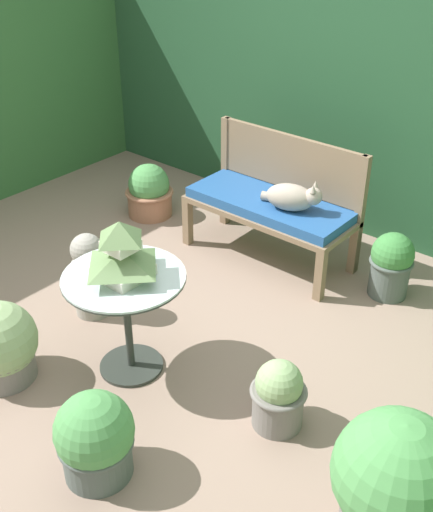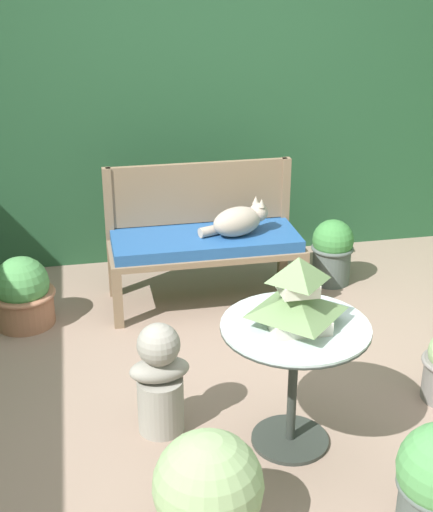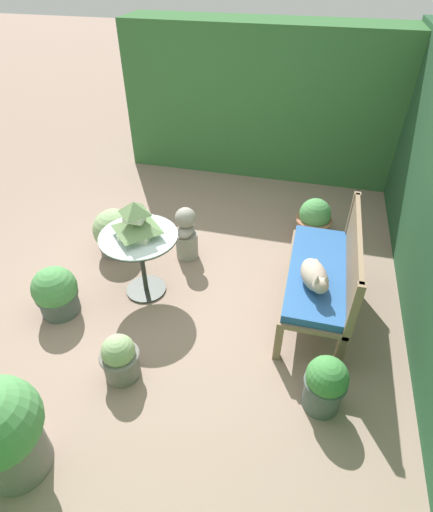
{
  "view_description": "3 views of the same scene",
  "coord_description": "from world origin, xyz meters",
  "px_view_note": "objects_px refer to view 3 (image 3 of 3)",
  "views": [
    {
      "loc": [
        2.26,
        -2.31,
        2.52
      ],
      "look_at": [
        -0.0,
        0.41,
        0.38
      ],
      "focal_mm": 45.0,
      "sensor_mm": 36.0,
      "label": 1
    },
    {
      "loc": [
        -0.89,
        -3.07,
        2.19
      ],
      "look_at": [
        -0.16,
        0.51,
        0.61
      ],
      "focal_mm": 50.0,
      "sensor_mm": 36.0,
      "label": 2
    },
    {
      "loc": [
        2.53,
        0.93,
        2.63
      ],
      "look_at": [
        0.01,
        0.29,
        0.54
      ],
      "focal_mm": 28.0,
      "sensor_mm": 36.0,
      "label": 3
    }
  ],
  "objects_px": {
    "patio_table": "(140,248)",
    "potted_plant_path_edge": "(314,220)",
    "potted_plant_table_near": "(120,358)",
    "potted_plant_bench_left": "(56,292)",
    "potted_plant_patio_mid": "(0,431)",
    "potted_plant_hedge_corner": "(325,384)",
    "potted_plant_table_far": "(115,233)",
    "pagoda_birdhouse": "(136,222)",
    "garden_bench": "(317,276)",
    "garden_bust": "(186,234)",
    "cat": "(315,276)"
  },
  "relations": [
    {
      "from": "potted_plant_table_far",
      "to": "garden_bust",
      "type": "bearing_deg",
      "value": 97.17
    },
    {
      "from": "potted_plant_bench_left",
      "to": "potted_plant_table_far",
      "type": "relative_size",
      "value": 0.96
    },
    {
      "from": "potted_plant_patio_mid",
      "to": "potted_plant_bench_left",
      "type": "bearing_deg",
      "value": -159.35
    },
    {
      "from": "potted_plant_path_edge",
      "to": "potted_plant_bench_left",
      "type": "height_order",
      "value": "potted_plant_bench_left"
    },
    {
      "from": "potted_plant_patio_mid",
      "to": "potted_plant_hedge_corner",
      "type": "xyz_separation_m",
      "value": [
        -0.9,
        1.82,
        -0.17
      ]
    },
    {
      "from": "patio_table",
      "to": "potted_plant_hedge_corner",
      "type": "height_order",
      "value": "patio_table"
    },
    {
      "from": "garden_bust",
      "to": "potted_plant_table_far",
      "type": "relative_size",
      "value": 1.19
    },
    {
      "from": "potted_plant_path_edge",
      "to": "potted_plant_table_far",
      "type": "relative_size",
      "value": 0.92
    },
    {
      "from": "potted_plant_table_far",
      "to": "potted_plant_bench_left",
      "type": "bearing_deg",
      "value": -6.7
    },
    {
      "from": "potted_plant_table_near",
      "to": "garden_bench",
      "type": "bearing_deg",
      "value": 127.74
    },
    {
      "from": "potted_plant_path_edge",
      "to": "potted_plant_bench_left",
      "type": "bearing_deg",
      "value": -50.36
    },
    {
      "from": "potted_plant_patio_mid",
      "to": "potted_plant_hedge_corner",
      "type": "height_order",
      "value": "potted_plant_patio_mid"
    },
    {
      "from": "potted_plant_path_edge",
      "to": "potted_plant_hedge_corner",
      "type": "distance_m",
      "value": 2.11
    },
    {
      "from": "potted_plant_hedge_corner",
      "to": "potted_plant_table_far",
      "type": "relative_size",
      "value": 0.96
    },
    {
      "from": "garden_bench",
      "to": "garden_bust",
      "type": "xyz_separation_m",
      "value": [
        -0.47,
        -1.31,
        -0.12
      ]
    },
    {
      "from": "pagoda_birdhouse",
      "to": "potted_plant_bench_left",
      "type": "distance_m",
      "value": 0.95
    },
    {
      "from": "potted_plant_table_far",
      "to": "potted_plant_table_near",
      "type": "bearing_deg",
      "value": 26.55
    },
    {
      "from": "patio_table",
      "to": "potted_plant_path_edge",
      "type": "xyz_separation_m",
      "value": [
        -1.3,
        1.46,
        -0.3
      ]
    },
    {
      "from": "garden_bust",
      "to": "potted_plant_bench_left",
      "type": "height_order",
      "value": "garden_bust"
    },
    {
      "from": "cat",
      "to": "potted_plant_patio_mid",
      "type": "height_order",
      "value": "potted_plant_patio_mid"
    },
    {
      "from": "pagoda_birdhouse",
      "to": "potted_plant_table_near",
      "type": "distance_m",
      "value": 1.1
    },
    {
      "from": "potted_plant_bench_left",
      "to": "potted_plant_hedge_corner",
      "type": "height_order",
      "value": "same"
    },
    {
      "from": "potted_plant_patio_mid",
      "to": "potted_plant_bench_left",
      "type": "height_order",
      "value": "potted_plant_patio_mid"
    },
    {
      "from": "garden_bench",
      "to": "potted_plant_bench_left",
      "type": "distance_m",
      "value": 2.24
    },
    {
      "from": "potted_plant_hedge_corner",
      "to": "potted_plant_table_far",
      "type": "xyz_separation_m",
      "value": [
        -1.3,
        -2.18,
        -0.01
      ]
    },
    {
      "from": "potted_plant_hedge_corner",
      "to": "potted_plant_table_far",
      "type": "height_order",
      "value": "potted_plant_table_far"
    },
    {
      "from": "potted_plant_table_near",
      "to": "potted_plant_table_far",
      "type": "height_order",
      "value": "potted_plant_table_far"
    },
    {
      "from": "patio_table",
      "to": "potted_plant_hedge_corner",
      "type": "relative_size",
      "value": 1.46
    },
    {
      "from": "potted_plant_path_edge",
      "to": "potted_plant_hedge_corner",
      "type": "relative_size",
      "value": 0.96
    },
    {
      "from": "pagoda_birdhouse",
      "to": "potted_plant_hedge_corner",
      "type": "bearing_deg",
      "value": 64.23
    },
    {
      "from": "garden_bench",
      "to": "potted_plant_hedge_corner",
      "type": "relative_size",
      "value": 2.69
    },
    {
      "from": "patio_table",
      "to": "potted_plant_path_edge",
      "type": "bearing_deg",
      "value": 131.61
    },
    {
      "from": "pagoda_birdhouse",
      "to": "cat",
      "type": "bearing_deg",
      "value": 86.65
    },
    {
      "from": "potted_plant_table_near",
      "to": "potted_plant_table_far",
      "type": "relative_size",
      "value": 0.82
    },
    {
      "from": "garden_bust",
      "to": "potted_plant_hedge_corner",
      "type": "relative_size",
      "value": 1.25
    },
    {
      "from": "garden_bench",
      "to": "potted_plant_patio_mid",
      "type": "bearing_deg",
      "value": -42.75
    },
    {
      "from": "pagoda_birdhouse",
      "to": "potted_plant_patio_mid",
      "type": "distance_m",
      "value": 1.75
    },
    {
      "from": "garden_bench",
      "to": "pagoda_birdhouse",
      "type": "distance_m",
      "value": 1.58
    },
    {
      "from": "pagoda_birdhouse",
      "to": "potted_plant_patio_mid",
      "type": "bearing_deg",
      "value": -5.33
    },
    {
      "from": "patio_table",
      "to": "potted_plant_path_edge",
      "type": "relative_size",
      "value": 1.51
    },
    {
      "from": "potted_plant_table_near",
      "to": "potted_plant_bench_left",
      "type": "relative_size",
      "value": 0.86
    },
    {
      "from": "garden_bench",
      "to": "potted_plant_path_edge",
      "type": "xyz_separation_m",
      "value": [
        -1.17,
        -0.07,
        -0.2
      ]
    },
    {
      "from": "patio_table",
      "to": "potted_plant_bench_left",
      "type": "xyz_separation_m",
      "value": [
        0.44,
        -0.63,
        -0.28
      ]
    },
    {
      "from": "cat",
      "to": "potted_plant_hedge_corner",
      "type": "distance_m",
      "value": 0.81
    },
    {
      "from": "garden_bench",
      "to": "potted_plant_table_far",
      "type": "bearing_deg",
      "value": -100.33
    },
    {
      "from": "potted_plant_bench_left",
      "to": "potted_plant_path_edge",
      "type": "bearing_deg",
      "value": 129.64
    },
    {
      "from": "patio_table",
      "to": "potted_plant_patio_mid",
      "type": "bearing_deg",
      "value": -5.33
    },
    {
      "from": "garden_bench",
      "to": "potted_plant_table_near",
      "type": "xyz_separation_m",
      "value": [
        1.04,
        -1.35,
        -0.21
      ]
    },
    {
      "from": "cat",
      "to": "potted_plant_patio_mid",
      "type": "xyz_separation_m",
      "value": [
        1.61,
        -1.66,
        -0.17
      ]
    },
    {
      "from": "pagoda_birdhouse",
      "to": "potted_plant_path_edge",
      "type": "distance_m",
      "value": 2.04
    }
  ]
}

